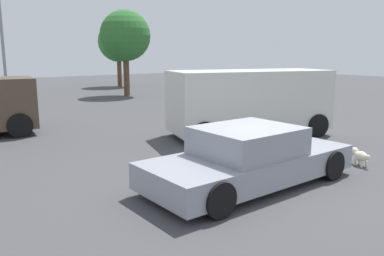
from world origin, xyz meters
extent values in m
plane|color=#424244|center=(0.00, 0.00, 0.00)|extent=(80.00, 80.00, 0.00)
cube|color=gray|center=(-0.12, -0.04, 0.42)|extent=(4.71, 1.87, 0.51)
cube|color=gray|center=(-0.22, -0.04, 0.96)|extent=(1.98, 1.71, 0.56)
cube|color=slate|center=(0.72, -0.04, 0.96)|extent=(0.07, 1.56, 0.47)
cube|color=slate|center=(-1.15, -0.05, 0.96)|extent=(0.07, 1.56, 0.47)
cylinder|color=black|center=(1.52, 0.84, 0.32)|extent=(0.64, 0.22, 0.64)
cylinder|color=black|center=(1.54, -0.90, 0.32)|extent=(0.64, 0.22, 0.64)
cylinder|color=black|center=(-1.77, 0.82, 0.32)|extent=(0.64, 0.22, 0.64)
cylinder|color=black|center=(-1.76, -0.92, 0.32)|extent=(0.64, 0.22, 0.64)
ellipsoid|color=beige|center=(3.02, -0.74, 0.25)|extent=(0.36, 0.44, 0.24)
sphere|color=beige|center=(3.11, -0.51, 0.31)|extent=(0.19, 0.19, 0.19)
sphere|color=beige|center=(3.13, -0.45, 0.31)|extent=(0.09, 0.09, 0.09)
cylinder|color=beige|center=(3.00, -0.60, 0.07)|extent=(0.06, 0.06, 0.14)
cylinder|color=beige|center=(3.13, -0.65, 0.07)|extent=(0.06, 0.06, 0.14)
cylinder|color=beige|center=(2.92, -0.83, 0.07)|extent=(0.06, 0.06, 0.14)
cylinder|color=beige|center=(3.04, -0.88, 0.07)|extent=(0.06, 0.06, 0.14)
sphere|color=beige|center=(2.94, -0.95, 0.28)|extent=(0.11, 0.11, 0.11)
cube|color=silver|center=(3.42, 3.47, 1.19)|extent=(5.58, 3.46, 1.94)
cube|color=slate|center=(0.97, 4.22, 1.62)|extent=(0.55, 1.65, 0.78)
cylinder|color=black|center=(1.22, 3.15, 0.38)|extent=(0.80, 0.46, 0.76)
cylinder|color=black|center=(1.78, 4.97, 0.38)|extent=(0.80, 0.46, 0.76)
cylinder|color=black|center=(5.06, 1.96, 0.38)|extent=(0.80, 0.46, 0.76)
cylinder|color=black|center=(5.62, 3.79, 0.38)|extent=(0.80, 0.46, 0.76)
cube|color=slate|center=(-2.07, 8.61, 1.44)|extent=(0.26, 1.63, 0.67)
cylinder|color=black|center=(-2.50, 9.59, 0.40)|extent=(0.83, 0.35, 0.80)
cylinder|color=black|center=(-2.74, 7.78, 0.40)|extent=(0.83, 0.35, 0.80)
cylinder|color=navy|center=(4.26, 7.31, 0.44)|extent=(0.13, 0.13, 0.88)
cylinder|color=navy|center=(4.43, 7.35, 0.44)|extent=(0.13, 0.13, 0.88)
cube|color=#339959|center=(4.35, 7.33, 1.19)|extent=(0.45, 0.33, 0.62)
cylinder|color=#339959|center=(4.11, 7.27, 1.13)|extent=(0.09, 0.09, 0.73)
cylinder|color=#339959|center=(4.58, 7.39, 1.13)|extent=(0.09, 0.09, 0.73)
sphere|color=#936B4C|center=(4.35, 7.33, 1.62)|extent=(0.24, 0.24, 0.24)
cylinder|color=gray|center=(-1.83, 13.50, 2.96)|extent=(0.14, 0.14, 5.92)
cylinder|color=brown|center=(8.91, 23.56, 1.21)|extent=(0.36, 0.36, 2.42)
sphere|color=#387F38|center=(8.91, 23.56, 3.64)|extent=(3.27, 3.27, 3.27)
cylinder|color=brown|center=(6.07, 16.99, 1.30)|extent=(0.38, 0.38, 2.60)
sphere|color=#2D6B2D|center=(6.07, 16.99, 3.80)|extent=(3.19, 3.19, 3.19)
camera|label=1|loc=(-5.82, -5.51, 2.72)|focal=36.30mm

